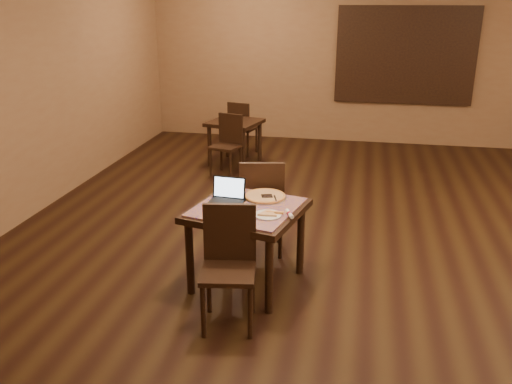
% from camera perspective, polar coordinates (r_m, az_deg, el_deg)
% --- Properties ---
extents(ground, '(10.00, 10.00, 0.00)m').
position_cam_1_polar(ground, '(5.48, 11.55, -7.88)').
color(ground, black).
rests_on(ground, ground).
extents(wall_back, '(8.00, 0.02, 3.00)m').
position_cam_1_polar(wall_back, '(9.91, 12.44, 13.62)').
color(wall_back, '#866444').
rests_on(wall_back, ground).
extents(mural, '(2.34, 0.05, 1.64)m').
position_cam_1_polar(mural, '(9.89, 15.43, 13.66)').
color(mural, '#275791').
rests_on(mural, wall_back).
extents(tiled_table, '(1.10, 1.10, 0.76)m').
position_cam_1_polar(tiled_table, '(4.84, -0.95, -2.66)').
color(tiled_table, black).
rests_on(tiled_table, ground).
extents(chair_main_near, '(0.49, 0.49, 0.98)m').
position_cam_1_polar(chair_main_near, '(4.34, -2.87, -7.02)').
color(chair_main_near, black).
rests_on(chair_main_near, ground).
extents(chair_main_far, '(0.52, 0.52, 1.02)m').
position_cam_1_polar(chair_main_far, '(5.42, 0.60, -1.06)').
color(chair_main_far, black).
rests_on(chair_main_far, ground).
extents(laptop, '(0.32, 0.26, 0.21)m').
position_cam_1_polar(laptop, '(4.91, -3.00, -0.34)').
color(laptop, black).
rests_on(laptop, tiled_table).
extents(plate, '(0.24, 0.24, 0.01)m').
position_cam_1_polar(plate, '(4.59, 1.24, -2.45)').
color(plate, white).
rests_on(plate, tiled_table).
extents(pizza_slice, '(0.20, 0.20, 0.02)m').
position_cam_1_polar(pizza_slice, '(4.59, 1.24, -2.26)').
color(pizza_slice, beige).
rests_on(pizza_slice, plate).
extents(pizza_pan, '(0.39, 0.39, 0.01)m').
position_cam_1_polar(pizza_pan, '(5.00, 0.97, -0.59)').
color(pizza_pan, silver).
rests_on(pizza_pan, tiled_table).
extents(pizza_whole, '(0.38, 0.38, 0.03)m').
position_cam_1_polar(pizza_whole, '(4.99, 0.97, -0.43)').
color(pizza_whole, beige).
rests_on(pizza_whole, pizza_pan).
extents(spatula, '(0.17, 0.26, 0.01)m').
position_cam_1_polar(spatula, '(4.97, 1.16, -0.44)').
color(spatula, silver).
rests_on(spatula, pizza_whole).
extents(napkin_roll, '(0.10, 0.16, 0.04)m').
position_cam_1_polar(napkin_roll, '(4.60, 3.54, -2.30)').
color(napkin_roll, white).
rests_on(napkin_roll, tiled_table).
extents(other_table_b, '(0.89, 0.89, 0.69)m').
position_cam_1_polar(other_table_b, '(8.51, -2.25, 6.72)').
color(other_table_b, black).
rests_on(other_table_b, ground).
extents(other_table_b_chair_near, '(0.47, 0.47, 0.89)m').
position_cam_1_polar(other_table_b_chair_near, '(8.03, -2.98, 5.40)').
color(other_table_b_chair_near, black).
rests_on(other_table_b_chair_near, ground).
extents(other_table_b_chair_far, '(0.47, 0.47, 0.89)m').
position_cam_1_polar(other_table_b_chair_far, '(9.02, -1.58, 7.05)').
color(other_table_b_chair_far, black).
rests_on(other_table_b_chair_far, ground).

